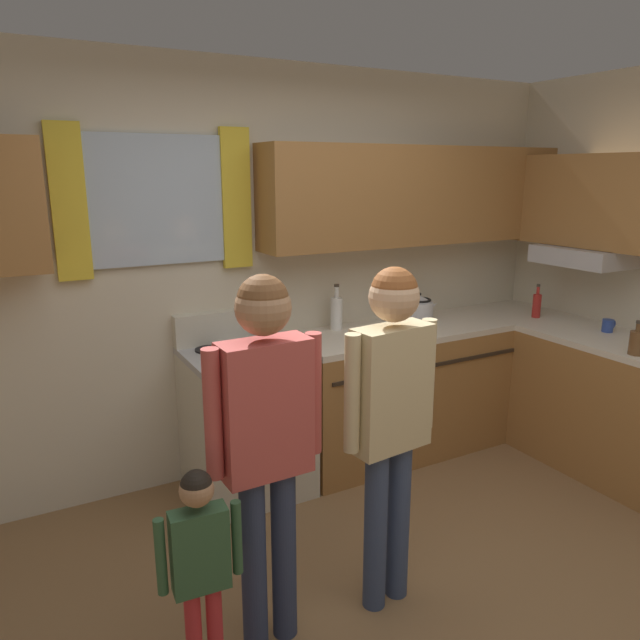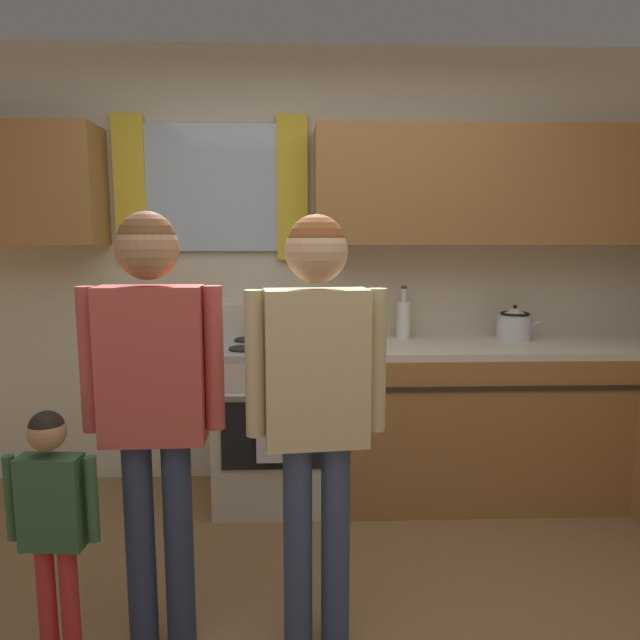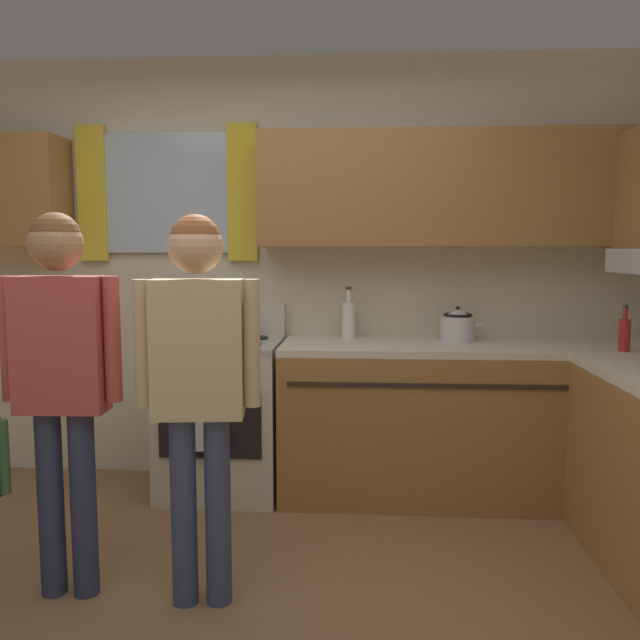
% 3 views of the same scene
% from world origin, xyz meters
% --- Properties ---
extents(back_wall_unit, '(4.60, 0.42, 2.60)m').
position_xyz_m(back_wall_unit, '(0.07, 1.82, 1.48)').
color(back_wall_unit, beige).
rests_on(back_wall_unit, ground).
extents(kitchen_counter_run, '(2.16, 1.89, 0.90)m').
position_xyz_m(kitchen_counter_run, '(1.51, 1.19, 0.45)').
color(kitchen_counter_run, '#9E6B38').
rests_on(kitchen_counter_run, ground).
extents(stove_oven, '(0.69, 0.67, 1.10)m').
position_xyz_m(stove_oven, '(-0.22, 1.54, 0.47)').
color(stove_oven, beige).
rests_on(stove_oven, ground).
extents(bottle_milk_white, '(0.08, 0.08, 0.31)m').
position_xyz_m(bottle_milk_white, '(0.52, 1.72, 1.02)').
color(bottle_milk_white, white).
rests_on(bottle_milk_white, kitchen_counter_run).
extents(stovetop_kettle, '(0.27, 0.20, 0.21)m').
position_xyz_m(stovetop_kettle, '(1.16, 1.65, 1.00)').
color(stovetop_kettle, silver).
rests_on(stovetop_kettle, kitchen_counter_run).
extents(adult_holding_child, '(0.49, 0.21, 1.58)m').
position_xyz_m(adult_holding_child, '(-0.61, 0.34, 1.00)').
color(adult_holding_child, '#2D3856').
rests_on(adult_holding_child, ground).
extents(adult_in_plaid, '(0.49, 0.21, 1.57)m').
position_xyz_m(adult_in_plaid, '(-0.04, 0.30, 0.99)').
color(adult_in_plaid, '#38476B').
rests_on(adult_in_plaid, ground).
extents(small_child, '(0.32, 0.12, 0.93)m').
position_xyz_m(small_child, '(-0.93, 0.22, 0.58)').
color(small_child, red).
rests_on(small_child, ground).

